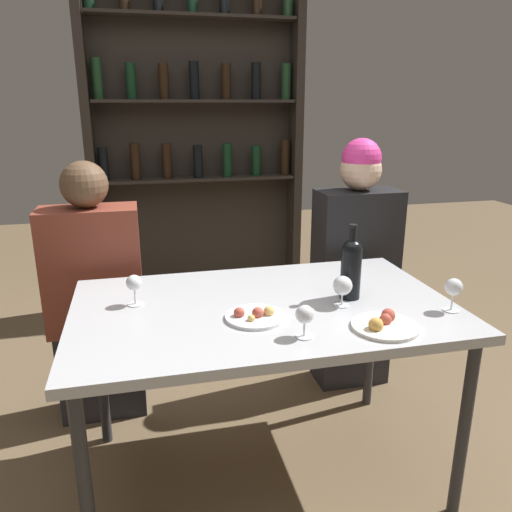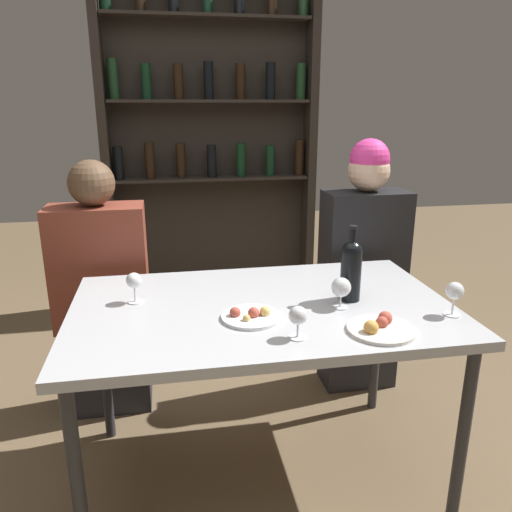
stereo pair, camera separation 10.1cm
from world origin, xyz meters
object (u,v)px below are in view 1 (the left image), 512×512
Objects in this scene: wine_glass_2 at (305,316)px; seated_person_right at (355,270)px; wine_glass_0 at (134,284)px; food_plate_0 at (384,324)px; wine_bottle at (351,266)px; wine_glass_3 at (454,288)px; wine_glass_1 at (343,286)px; food_plate_1 at (255,316)px; seated_person_left at (96,302)px.

seated_person_right is (0.59, 0.91, -0.20)m from wine_glass_2.
wine_glass_0 reaches higher than food_plate_0.
wine_glass_2 is (0.53, -0.40, -0.01)m from wine_glass_0.
wine_bottle reaches higher than wine_glass_3.
wine_glass_1 is at bearing 159.80° from wine_glass_3.
food_plate_0 is at bearing -108.71° from seated_person_right.
food_plate_0 is at bearing -23.09° from food_plate_1.
wine_glass_3 is at bearing -20.20° from wine_glass_1.
wine_bottle is 0.37m from wine_glass_3.
wine_glass_3 is at bearing -7.73° from food_plate_1.
food_plate_0 is at bearing -42.45° from seated_person_left.
food_plate_1 is (-0.34, -0.04, -0.07)m from wine_glass_1.
food_plate_0 is 0.18× the size of seated_person_left.
seated_person_right reaches higher than wine_glass_0.
wine_bottle is 2.67× the size of wine_glass_2.
wine_glass_3 is 0.10× the size of seated_person_left.
wine_glass_2 is at bearing -122.86° from seated_person_right.
wine_bottle is 0.23× the size of seated_person_left.
wine_glass_1 is (-0.06, -0.07, -0.05)m from wine_bottle.
wine_bottle is 2.49× the size of wine_glass_0.
seated_person_left is (-1.30, 0.84, -0.27)m from wine_glass_3.
food_plate_1 is (-0.71, 0.10, -0.08)m from wine_glass_3.
seated_person_left is (-0.19, 0.52, -0.26)m from wine_glass_0.
seated_person_left reaches higher than food_plate_1.
wine_glass_2 is at bearing -172.54° from wine_glass_3.
wine_glass_3 reaches higher than wine_glass_0.
wine_bottle is 1.29× the size of food_plate_0.
wine_bottle is at bearing 146.55° from wine_glass_3.
food_plate_1 is at bearing -164.97° from wine_bottle.
wine_glass_2 is 0.08× the size of seated_person_right.
wine_glass_3 reaches higher than wine_glass_2.
food_plate_1 is 1.04m from seated_person_right.
wine_glass_1 is at bearing 6.63° from food_plate_1.
food_plate_0 is at bearing -165.99° from wine_glass_3.
seated_person_right reaches higher than seated_person_left.
food_plate_0 is 1.07× the size of food_plate_1.
wine_glass_3 is at bearing -33.45° from wine_bottle.
seated_person_left is at bearing 110.31° from wine_glass_0.
wine_glass_2 is (-0.22, -0.21, -0.00)m from wine_glass_1.
food_plate_1 is 0.16× the size of seated_person_right.
food_plate_1 is (-0.40, -0.11, -0.12)m from wine_bottle.
wine_glass_1 reaches higher than food_plate_1.
food_plate_1 is at bearing -133.81° from seated_person_right.
wine_glass_2 is 0.88× the size of wine_glass_3.
wine_glass_0 reaches higher than wine_glass_2.
wine_glass_3 is (1.11, -0.32, 0.01)m from wine_glass_0.
seated_person_left is (-0.93, 0.70, -0.25)m from wine_glass_1.
wine_bottle is 1.38× the size of food_plate_1.
wine_glass_3 is at bearing -16.10° from wine_glass_0.
seated_person_right reaches higher than food_plate_0.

